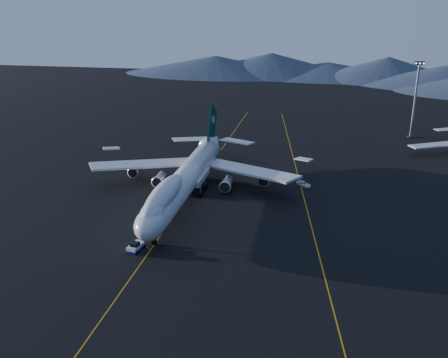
% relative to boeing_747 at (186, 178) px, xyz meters
% --- Properties ---
extents(ground, '(500.00, 500.00, 0.00)m').
position_rel_boeing_747_xyz_m(ground, '(-0.00, -0.03, -5.81)').
color(ground, black).
rests_on(ground, ground).
extents(taxiway_line_main, '(0.25, 220.00, 0.01)m').
position_rel_boeing_747_xyz_m(taxiway_line_main, '(-0.00, -0.03, -5.80)').
color(taxiway_line_main, orange).
rests_on(taxiway_line_main, ground).
extents(taxiway_line_side, '(28.08, 198.09, 0.01)m').
position_rel_boeing_747_xyz_m(taxiway_line_side, '(30.00, 9.97, -5.80)').
color(taxiway_line_side, orange).
rests_on(taxiway_line_side, ground).
extents(boeing_747, '(59.62, 72.43, 19.37)m').
position_rel_boeing_747_xyz_m(boeing_747, '(0.00, 0.00, 0.00)').
color(boeing_747, silver).
rests_on(boeing_747, ground).
extents(pushback_tug, '(3.21, 4.88, 1.99)m').
position_rel_boeing_747_xyz_m(pushback_tug, '(-3.00, -29.53, -5.19)').
color(pushback_tug, silver).
rests_on(pushback_tug, ground).
extents(service_van, '(4.72, 5.01, 1.31)m').
position_rel_boeing_747_xyz_m(service_van, '(30.00, 15.73, -5.16)').
color(service_van, white).
rests_on(service_van, ground).
extents(floodlight_mast, '(3.52, 2.64, 28.46)m').
position_rel_boeing_747_xyz_m(floodlight_mast, '(67.73, 77.46, 8.60)').
color(floodlight_mast, black).
rests_on(floodlight_mast, ground).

